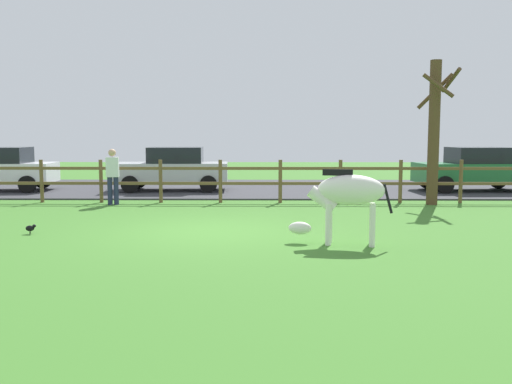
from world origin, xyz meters
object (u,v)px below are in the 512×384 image
visitor_near_fence (113,174)px  parked_car_silver (173,168)px  crow_on_grass (31,228)px  bare_tree (434,129)px  parked_car_green (474,169)px  zebra (346,195)px

visitor_near_fence → parked_car_silver: bearing=72.6°
crow_on_grass → visitor_near_fence: size_ratio=0.13×
bare_tree → parked_car_silver: size_ratio=1.03×
crow_on_grass → parked_car_silver: size_ratio=0.05×
crow_on_grass → visitor_near_fence: bearing=85.1°
parked_car_green → visitor_near_fence: visitor_near_fence is taller
zebra → crow_on_grass: bearing=171.0°
bare_tree → zebra: 7.07m
zebra → parked_car_green: 11.30m
crow_on_grass → parked_car_green: bearing=34.6°
parked_car_green → parked_car_silver: bearing=179.9°
crow_on_grass → parked_car_silver: parked_car_silver is taller
zebra → crow_on_grass: zebra is taller
zebra → visitor_near_fence: visitor_near_fence is taller
bare_tree → parked_car_green: bare_tree is taller
bare_tree → visitor_near_fence: bare_tree is taller
zebra → parked_car_silver: size_ratio=0.47×
zebra → parked_car_silver: parked_car_silver is taller
parked_car_green → parked_car_silver: same height
zebra → parked_car_green: (6.03, 9.55, -0.08)m
bare_tree → zebra: bare_tree is taller
parked_car_green → visitor_near_fence: 12.54m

